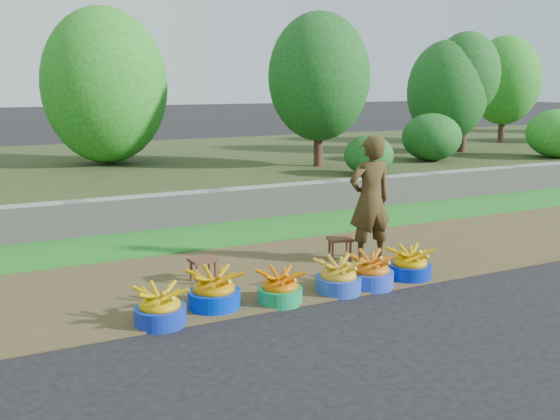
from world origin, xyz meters
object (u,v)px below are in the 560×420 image
basin_a (160,308)px  basin_c (280,289)px  basin_d (339,278)px  basin_e (371,272)px  basin_b (214,292)px  basin_f (410,265)px  stool_left (203,263)px  stool_right (340,242)px  vendor_woman (370,200)px

basin_a → basin_c: bearing=1.2°
basin_d → basin_e: size_ratio=0.98×
basin_b → basin_d: 1.41m
basin_f → basin_a: bearing=-178.4°
basin_d → stool_left: bearing=140.8°
basin_e → stool_left: (-1.65, 0.99, 0.06)m
basin_b → stool_right: bearing=24.7°
basin_a → basin_f: 3.04m
basin_e → basin_f: size_ratio=1.03×
stool_left → basin_a: bearing=-127.8°
vendor_woman → stool_left: bearing=-2.3°
basin_d → stool_left: basin_d is taller
basin_b → vendor_woman: 2.52m
basin_e → basin_a: bearing=-178.9°
basin_c → vendor_woman: bearing=26.0°
stool_right → vendor_woman: bearing=-52.9°
basin_a → stool_left: 1.31m
stool_left → basin_f: bearing=-23.0°
basin_f → stool_right: bearing=106.2°
stool_right → basin_b: bearing=-155.3°
basin_b → basin_c: basin_b is taller
basin_e → vendor_woman: size_ratio=0.32×
stool_right → basin_d: bearing=-122.3°
stool_left → vendor_woman: 2.25m
basin_c → basin_f: (1.74, 0.06, 0.01)m
basin_f → stool_left: (-2.23, 0.95, 0.07)m
basin_b → basin_c: bearing=-12.9°
basin_d → stool_right: size_ratio=1.38×
basin_b → basin_c: (0.68, -0.15, -0.02)m
basin_b → stool_left: bearing=77.7°
stool_left → basin_b: bearing=-102.3°
basin_a → vendor_woman: size_ratio=0.31×
basin_a → stool_right: size_ratio=1.36×
basin_a → basin_f: (3.04, 0.09, 0.00)m
basin_a → basin_e: basin_e is taller
vendor_woman → basin_b: bearing=18.6°
stool_right → basin_e: bearing=-103.8°
basin_a → basin_c: basin_a is taller
basin_f → vendor_woman: bearing=95.6°
basin_a → basin_f: bearing=1.6°
basin_f → stool_right: (-0.31, 1.07, 0.07)m
basin_e → basin_f: (0.58, 0.04, -0.01)m
basin_c → stool_right: bearing=38.2°
basin_b → stool_right: size_ratio=1.48×
basin_f → vendor_woman: size_ratio=0.31×
basin_c → stool_right: basin_c is taller
vendor_woman → basin_f: bearing=98.5°
basin_a → basin_c: size_ratio=1.05×
basin_b → basin_f: (2.42, -0.10, -0.01)m
basin_e → basin_d: bearing=-179.4°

